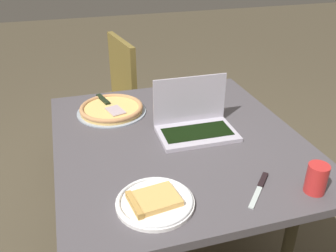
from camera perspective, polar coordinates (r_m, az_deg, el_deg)
ground_plane at (r=2.08m, az=1.32°, el=-18.78°), size 12.00×12.00×0.00m
dining_table at (r=1.67m, az=1.56°, el=-3.76°), size 1.20×1.08×0.70m
laptop at (r=1.66m, az=4.15°, el=0.71°), size 0.23×0.35×0.24m
pizza_plate at (r=1.26m, az=-2.10°, el=-11.66°), size 0.27×0.27×0.04m
pizza_tray at (r=1.87m, az=-8.78°, el=2.66°), size 0.35×0.35×0.04m
table_knife at (r=1.38m, az=14.15°, el=-9.06°), size 0.17×0.16×0.01m
drink_cup at (r=1.39m, az=22.12°, el=-7.54°), size 0.07×0.07×0.11m
chair_near at (r=2.49m, az=-9.61°, el=4.11°), size 0.52×0.52×0.91m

